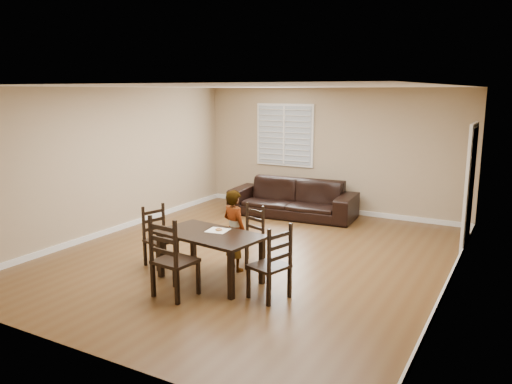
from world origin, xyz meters
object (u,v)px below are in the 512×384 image
Objects in this scene: donut at (219,229)px; dining_table at (210,239)px; chair_near at (252,237)px; chair_right at (276,267)px; chair_left at (157,238)px; chair_far at (168,262)px; child at (234,230)px; sofa at (293,198)px.

dining_table is at bearing -104.41° from donut.
chair_right is (0.97, -1.10, 0.03)m from chair_near.
donut is at bearing -74.60° from chair_left.
child reaches higher than chair_far.
chair_far is 1.10× the size of chair_right.
chair_left is at bearing -38.22° from chair_far.
chair_left is 9.39× the size of donut.
sofa is at bearing 105.85° from dining_table.
donut is (-0.03, -0.37, 0.10)m from child.
chair_far is 1.34m from child.
chair_far reaches higher than chair_near.
donut is 0.04× the size of sofa.
chair_far is at bearing -80.57° from chair_near.
donut is 3.81m from sofa.
chair_near is 1.00× the size of chair_left.
dining_table is 1.29× the size of child.
chair_near and chair_left have the same top height.
chair_far is 4.73m from sofa.
chair_near reaches higher than donut.
donut reaches higher than dining_table.
chair_left is at bearing 36.13° from child.
dining_table is at bearing -86.57° from sofa.
chair_right is at bearing -30.82° from chair_near.
dining_table is 1.70× the size of chair_left.
donut is at bearing -85.62° from sofa.
chair_far reaches higher than sofa.
chair_right is at bearing -72.34° from sofa.
donut is (1.15, -0.01, 0.29)m from chair_left.
chair_near is 0.45m from child.
chair_near is at bearing -81.36° from child.
sofa is (0.58, 3.74, -0.03)m from chair_left.
chair_far reaches higher than donut.
chair_far is 1.38m from chair_right.
chair_right is at bearing -17.46° from donut.
chair_far is at bearing -118.09° from chair_left.
sofa is at bearing -141.11° from chair_right.
dining_table is at bearing -91.85° from chair_far.
dining_table is 3.95m from sofa.
chair_left is (-1.26, -0.75, -0.00)m from chair_near.
donut is (0.15, 0.96, 0.22)m from chair_far.
chair_far is 0.99m from donut.
chair_far reaches higher than chair_left.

